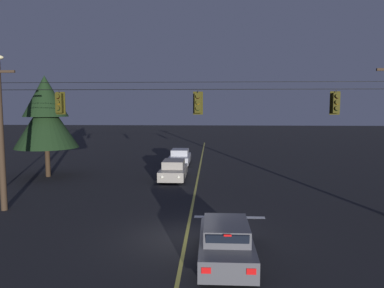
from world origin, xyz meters
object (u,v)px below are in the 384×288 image
at_px(traffic_light_left_inner, 198,103).
at_px(car_oncoming_lead, 174,170).
at_px(traffic_light_leftmost, 59,103).
at_px(traffic_light_centre, 336,103).
at_px(car_waiting_near_lane, 226,242).
at_px(car_oncoming_trailing, 180,157).
at_px(tree_verge_near, 46,115).

bearing_deg(traffic_light_left_inner, car_oncoming_lead, 103.80).
xyz_separation_m(traffic_light_leftmost, car_oncoming_lead, (4.78, 8.57, -4.84)).
height_order(traffic_light_centre, car_waiting_near_lane, traffic_light_centre).
bearing_deg(car_oncoming_lead, traffic_light_leftmost, -119.12).
bearing_deg(car_oncoming_trailing, car_oncoming_lead, -88.95).
xyz_separation_m(traffic_light_centre, car_oncoming_lead, (-8.69, 8.57, -4.84)).
height_order(traffic_light_left_inner, car_waiting_near_lane, traffic_light_left_inner).
xyz_separation_m(traffic_light_centre, car_oncoming_trailing, (-8.81, 15.54, -4.84)).
xyz_separation_m(car_waiting_near_lane, tree_verge_near, (-12.95, 14.60, 4.01)).
height_order(car_oncoming_lead, tree_verge_near, tree_verge_near).
relative_size(traffic_light_leftmost, car_waiting_near_lane, 0.28).
bearing_deg(car_oncoming_lead, traffic_light_left_inner, -76.20).
height_order(traffic_light_leftmost, tree_verge_near, tree_verge_near).
height_order(car_waiting_near_lane, car_oncoming_lead, same).
distance_m(traffic_light_left_inner, tree_verge_near, 14.86).
relative_size(traffic_light_leftmost, car_oncoming_lead, 0.28).
distance_m(traffic_light_left_inner, car_waiting_near_lane, 7.48).
distance_m(traffic_light_left_inner, traffic_light_centre, 6.58).
relative_size(car_waiting_near_lane, tree_verge_near, 0.57).
height_order(traffic_light_leftmost, car_oncoming_trailing, traffic_light_leftmost).
bearing_deg(traffic_light_centre, tree_verge_near, 153.82).
xyz_separation_m(traffic_light_leftmost, car_waiting_near_lane, (8.06, -5.57, -4.84)).
distance_m(traffic_light_left_inner, car_oncoming_lead, 10.07).
distance_m(car_waiting_near_lane, tree_verge_near, 19.92).
bearing_deg(car_waiting_near_lane, traffic_light_centre, 45.90).
height_order(car_waiting_near_lane, car_oncoming_trailing, same).
bearing_deg(traffic_light_leftmost, car_oncoming_lead, 60.88).
bearing_deg(car_oncoming_trailing, car_waiting_near_lane, -80.81).
bearing_deg(car_waiting_near_lane, traffic_light_leftmost, 145.35).
height_order(traffic_light_left_inner, car_oncoming_lead, traffic_light_left_inner).
relative_size(traffic_light_left_inner, car_waiting_near_lane, 0.28).
bearing_deg(tree_verge_near, traffic_light_leftmost, -61.55).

